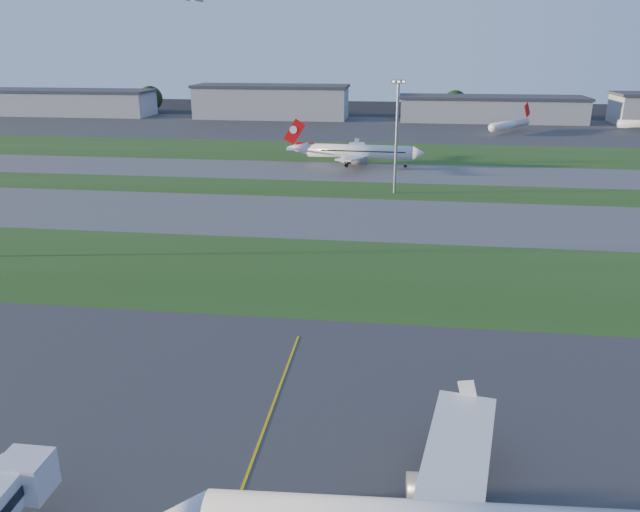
# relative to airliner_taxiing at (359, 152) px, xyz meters

# --- Properties ---
(ground) EXTENTS (700.00, 700.00, 0.00)m
(ground) POSITION_rel_airliner_taxiing_xyz_m (-4.11, -140.86, -4.09)
(ground) COLOR black
(ground) RESTS_ON ground
(apron_near) EXTENTS (300.00, 70.00, 0.01)m
(apron_near) POSITION_rel_airliner_taxiing_xyz_m (-4.11, -140.86, -4.09)
(apron_near) COLOR #333335
(apron_near) RESTS_ON ground
(grass_strip_a) EXTENTS (300.00, 34.00, 0.01)m
(grass_strip_a) POSITION_rel_airliner_taxiing_xyz_m (-4.11, -88.86, -4.09)
(grass_strip_a) COLOR #254717
(grass_strip_a) RESTS_ON ground
(taxiway_a) EXTENTS (300.00, 32.00, 0.01)m
(taxiway_a) POSITION_rel_airliner_taxiing_xyz_m (-4.11, -55.86, -4.09)
(taxiway_a) COLOR #515154
(taxiway_a) RESTS_ON ground
(grass_strip_b) EXTENTS (300.00, 18.00, 0.01)m
(grass_strip_b) POSITION_rel_airliner_taxiing_xyz_m (-4.11, -30.86, -4.09)
(grass_strip_b) COLOR #254717
(grass_strip_b) RESTS_ON ground
(taxiway_b) EXTENTS (300.00, 26.00, 0.01)m
(taxiway_b) POSITION_rel_airliner_taxiing_xyz_m (-4.11, -8.86, -4.09)
(taxiway_b) COLOR #515154
(taxiway_b) RESTS_ON ground
(grass_strip_c) EXTENTS (300.00, 40.00, 0.01)m
(grass_strip_c) POSITION_rel_airliner_taxiing_xyz_m (-4.11, 24.14, -4.09)
(grass_strip_c) COLOR #254717
(grass_strip_c) RESTS_ON ground
(apron_far) EXTENTS (400.00, 80.00, 0.01)m
(apron_far) POSITION_rel_airliner_taxiing_xyz_m (-4.11, 84.14, -4.09)
(apron_far) COLOR #333335
(apron_far) RESTS_ON ground
(airliner_taxiing) EXTENTS (37.35, 31.66, 11.65)m
(airliner_taxiing) POSITION_rel_airliner_taxiing_xyz_m (0.00, 0.00, 0.00)
(airliner_taxiing) COLOR white
(airliner_taxiing) RESTS_ON ground
(mini_jet_near) EXTENTS (18.97, 23.61, 9.48)m
(mini_jet_near) POSITION_rel_airliner_taxiing_xyz_m (53.56, 76.96, -0.81)
(mini_jet_near) COLOR white
(mini_jet_near) RESTS_ON ground
(light_mast_centre) EXTENTS (3.20, 0.70, 25.80)m
(light_mast_centre) POSITION_rel_airliner_taxiing_xyz_m (10.89, -32.86, 10.72)
(light_mast_centre) COLOR gray
(light_mast_centre) RESTS_ON ground
(hangar_far_west) EXTENTS (91.80, 23.00, 12.20)m
(hangar_far_west) POSITION_rel_airliner_taxiing_xyz_m (-154.11, 114.14, 2.04)
(hangar_far_west) COLOR #A0A2A7
(hangar_far_west) RESTS_ON ground
(hangar_west) EXTENTS (71.40, 23.00, 15.20)m
(hangar_west) POSITION_rel_airliner_taxiing_xyz_m (-49.11, 114.14, 3.55)
(hangar_west) COLOR #A0A2A7
(hangar_west) RESTS_ON ground
(hangar_east) EXTENTS (81.60, 23.00, 11.20)m
(hangar_east) POSITION_rel_airliner_taxiing_xyz_m (50.89, 114.14, 1.54)
(hangar_east) COLOR #A0A2A7
(hangar_east) RESTS_ON ground
(tree_far_west) EXTENTS (11.00, 11.00, 12.00)m
(tree_far_west) POSITION_rel_airliner_taxiing_xyz_m (-194.11, 127.14, 2.40)
(tree_far_west) COLOR black
(tree_far_west) RESTS_ON ground
(tree_west) EXTENTS (12.10, 12.10, 13.20)m
(tree_west) POSITION_rel_airliner_taxiing_xyz_m (-114.11, 129.14, 3.05)
(tree_west) COLOR black
(tree_west) RESTS_ON ground
(tree_mid_west) EXTENTS (9.90, 9.90, 10.80)m
(tree_mid_west) POSITION_rel_airliner_taxiing_xyz_m (-24.11, 125.14, 1.74)
(tree_mid_west) COLOR black
(tree_mid_west) RESTS_ON ground
(tree_mid_east) EXTENTS (11.55, 11.55, 12.60)m
(tree_mid_east) POSITION_rel_airliner_taxiing_xyz_m (35.89, 128.14, 2.72)
(tree_mid_east) COLOR black
(tree_mid_east) RESTS_ON ground
(tree_east) EXTENTS (10.45, 10.45, 11.40)m
(tree_east) POSITION_rel_airliner_taxiing_xyz_m (110.89, 126.14, 2.07)
(tree_east) COLOR black
(tree_east) RESTS_ON ground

